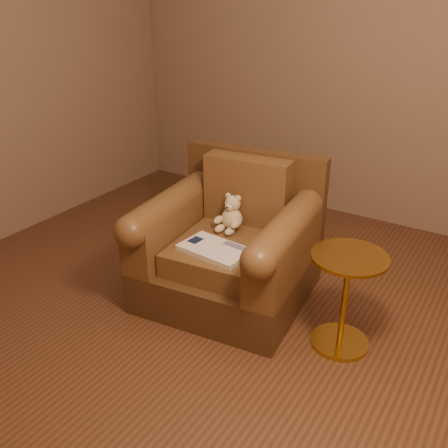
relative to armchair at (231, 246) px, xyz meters
The scene contains 6 objects.
floor 0.53m from the armchair, 76.37° to the right, with size 4.00×4.00×0.00m, color #57341D.
room 1.44m from the armchair, 76.37° to the right, with size 4.02×4.02×2.71m.
armchair is the anchor object (origin of this frame).
teddy_bear 0.19m from the armchair, 123.29° to the left, with size 0.17×0.19×0.23m.
guidebook 0.25m from the armchair, 82.62° to the right, with size 0.42×0.27×0.03m.
side_table 0.79m from the armchair, ahead, with size 0.40×0.40×0.56m.
Camera 1 is at (1.33, -1.92, 1.79)m, focal length 40.00 mm.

